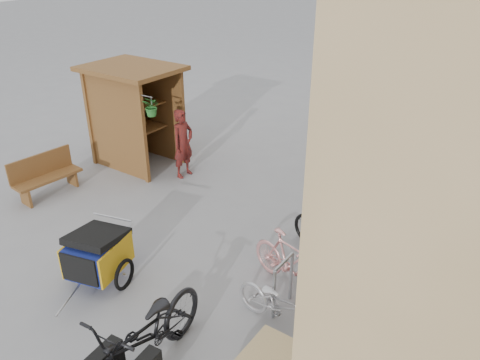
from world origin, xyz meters
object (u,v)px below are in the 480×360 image
Objects in this scene: shopping_carts at (444,147)px; bike_2 at (333,234)px; bench at (45,175)px; cargo_bike at (145,340)px; bike_7 at (391,173)px; bike_5 at (359,189)px; bike_4 at (352,202)px; bike_3 at (347,222)px; kiosk at (131,102)px; person_kiosk at (183,144)px; bike_0 at (282,305)px; bike_6 at (372,179)px; bike_1 at (290,262)px; child_trailer at (97,253)px.

shopping_carts is 1.08× the size of bike_2.
bench is 0.65× the size of cargo_bike.
bench is at bearing 143.91° from bike_7.
bike_4 is at bearing -175.26° from bike_5.
kiosk is at bearing 72.48° from bike_3.
kiosk is 1.52× the size of bike_4.
person_kiosk is 5.24m from bike_0.
bike_6 is at bearing 10.59° from bike_0.
bike_7 is (-0.63, -1.83, -0.13)m from shopping_carts.
bike_1 reaches higher than bike_0.
bike_3 is (6.07, 1.88, 0.01)m from bench.
bike_3 is 0.96× the size of bike_6.
kiosk is 5.75m from bike_6.
bike_5 reaches higher than shopping_carts.
cargo_bike is 6.07m from bike_6.
bike_5 reaches higher than bike_0.
bike_6 is 1.09× the size of bike_7.
shopping_carts reaches higher than bike_4.
bike_5 is at bearing 78.17° from cargo_bike.
bike_3 is (0.87, 4.09, -0.10)m from cargo_bike.
bench reaches higher than bike_4.
child_trailer is 1.12× the size of bike_7.
bike_0 is at bearing 0.18° from child_trailer.
child_trailer is at bearing 168.57° from bike_6.
child_trailer is at bearing 148.96° from bike_2.
bike_3 is at bearing 9.42° from bike_2.
cargo_bike is (1.94, -0.89, 0.04)m from child_trailer.
kiosk is 1.59× the size of bike_1.
bike_2 is at bearing 17.84° from bench.
person_kiosk reaches higher than bike_6.
bike_2 is at bearing 4.93° from bike_1.
bike_7 is (0.85, 6.55, -0.12)m from cargo_bike.
cargo_bike reaches higher than bike_5.
bike_3 is 0.96× the size of bike_4.
shopping_carts is at bearing 6.80° from bike_2.
bike_7 is (4.21, 1.96, -0.35)m from person_kiosk.
bike_1 is 1.00× the size of bike_3.
bike_3 is (5.67, -0.38, -1.08)m from kiosk.
cargo_bike is (-1.48, -8.38, -0.00)m from shopping_carts.
bike_5 is (-0.88, -3.04, -0.07)m from shopping_carts.
bike_2 is at bearing -97.74° from shopping_carts.
person_kiosk is (1.44, 0.12, -0.75)m from kiosk.
shopping_carts is at bearing 31.91° from kiosk.
shopping_carts is (6.28, 3.91, -0.98)m from kiosk.
bench is 0.87× the size of child_trailer.
shopping_carts is at bearing 6.91° from bike_1.
person_kiosk is (-4.84, -3.79, 0.23)m from shopping_carts.
bench is at bearing 117.52° from bike_5.
cargo_bike is 1.35× the size of bike_5.
shopping_carts is at bearing -5.33° from bike_6.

